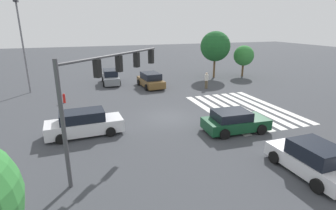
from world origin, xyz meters
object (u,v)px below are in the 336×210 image
car_2 (234,121)px  car_5 (151,80)px  car_0 (84,123)px  tree_corner_b (215,46)px  car_4 (111,77)px  fire_hydrant (64,98)px  pedestrian (206,80)px  tree_corner_a (244,56)px  street_light_pole_a (22,40)px  traffic_signal_mast (109,77)px  car_6 (312,160)px

car_2 → car_5: (13.93, 1.86, 0.10)m
car_0 → car_5: size_ratio=1.06×
car_2 → tree_corner_b: size_ratio=0.73×
car_4 → fire_hydrant: bearing=-34.1°
pedestrian → fire_hydrant: bearing=-43.9°
car_2 → tree_corner_a: bearing=57.1°
pedestrian → street_light_pole_a: street_light_pole_a is taller
car_2 → street_light_pole_a: 21.67m
car_0 → car_2: size_ratio=1.11×
car_0 → car_4: bearing=73.9°
car_5 → pedestrian: size_ratio=2.54×
car_5 → fire_hydrant: size_ratio=5.26×
car_0 → tree_corner_a: bearing=30.1°
traffic_signal_mast → car_2: size_ratio=1.30×
pedestrian → fire_hydrant: size_ratio=2.07×
car_2 → car_5: size_ratio=0.95×
car_6 → pedestrian: (16.90, -3.07, 0.28)m
car_4 → pedestrian: bearing=60.9°
car_0 → car_4: (14.55, -3.50, 0.03)m
car_2 → car_5: bearing=100.4°
car_5 → tree_corner_a: bearing=-85.4°
traffic_signal_mast → tree_corner_b: 23.16m
car_6 → car_4: bearing=15.3°
car_0 → car_5: 13.55m
car_2 → street_light_pole_a: size_ratio=0.48×
car_4 → pedestrian: (-5.92, -9.54, 0.22)m
car_2 → car_6: car_6 is taller
tree_corner_b → fire_hydrant: (-5.92, 18.26, -3.60)m
tree_corner_a → car_4: bearing=86.1°
car_0 → pedestrian: pedestrian is taller
traffic_signal_mast → car_2: (0.82, -7.97, -3.61)m
traffic_signal_mast → tree_corner_b: (17.29, -15.41, -0.26)m
car_4 → car_5: 5.16m
car_5 → tree_corner_b: size_ratio=0.76×
car_6 → pedestrian: size_ratio=2.36×
traffic_signal_mast → car_4: bearing=38.3°
car_2 → car_4: 18.16m
traffic_signal_mast → car_0: bearing=66.8°
car_5 → pedestrian: (-2.65, -5.54, 0.22)m
car_0 → car_6: bearing=-42.2°
pedestrian → car_5: bearing=-72.3°
pedestrian → car_4: bearing=-78.6°
fire_hydrant → car_5: bearing=-69.3°
tree_corner_b → car_4: bearing=86.9°
traffic_signal_mast → street_light_pole_a: bearing=66.0°
street_light_pole_a → fire_hydrant: street_light_pole_a is taller
street_light_pole_a → car_0: bearing=-159.3°
tree_corner_a → fire_hydrant: tree_corner_a is taller
car_4 → car_6: 23.72m
pedestrian → car_6: bearing=33.0°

